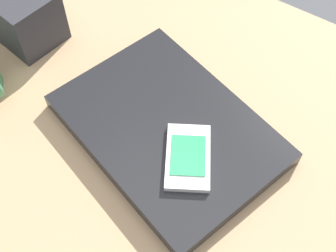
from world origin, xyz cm
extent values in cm
cube|color=tan|center=(0.00, 0.00, 1.50)|extent=(120.00, 80.00, 3.00)
cube|color=black|center=(-8.52, 4.22, 4.26)|extent=(37.25, 31.04, 2.53)
cube|color=silver|center=(-3.00, 0.94, 5.98)|extent=(10.48, 11.97, 0.90)
cube|color=#33A566|center=(-3.00, 0.94, 6.50)|extent=(7.35, 7.92, 0.14)
cube|color=#2D2D33|center=(-41.31, 7.99, 7.73)|extent=(15.27, 11.38, 9.46)
camera|label=1|loc=(11.73, -26.30, 61.36)|focal=48.69mm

